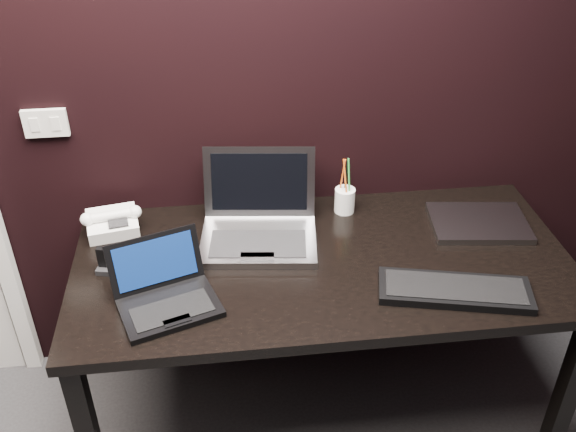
{
  "coord_description": "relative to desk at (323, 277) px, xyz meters",
  "views": [
    {
      "loc": [
        -0.03,
        -0.32,
        2.07
      ],
      "look_at": [
        0.17,
        1.35,
        0.96
      ],
      "focal_mm": 40.0,
      "sensor_mm": 36.0,
      "label": 1
    }
  ],
  "objects": [
    {
      "name": "wall_back",
      "position": [
        -0.3,
        0.4,
        0.64
      ],
      "size": [
        4.0,
        0.0,
        4.0
      ],
      "primitive_type": "plane",
      "rotation": [
        1.57,
        0.0,
        0.0
      ],
      "color": "black",
      "rests_on": "ground"
    },
    {
      "name": "wall_switch",
      "position": [
        -0.92,
        0.39,
        0.46
      ],
      "size": [
        0.15,
        0.02,
        0.1
      ],
      "color": "silver",
      "rests_on": "wall_back"
    },
    {
      "name": "desk",
      "position": [
        0.0,
        0.0,
        0.0
      ],
      "size": [
        1.7,
        0.8,
        0.74
      ],
      "color": "black",
      "rests_on": "ground"
    },
    {
      "name": "netbook",
      "position": [
        -0.52,
        -0.17,
        0.12
      ],
      "size": [
        0.36,
        0.34,
        0.19
      ],
      "color": "black",
      "rests_on": "desk"
    },
    {
      "name": "silver_laptop",
      "position": [
        -0.21,
        0.16,
        0.13
      ],
      "size": [
        0.44,
        0.41,
        0.28
      ],
      "color": "#9D9DA3",
      "rests_on": "desk"
    },
    {
      "name": "ext_keyboard",
      "position": [
        0.38,
        -0.23,
        0.09
      ],
      "size": [
        0.5,
        0.27,
        0.03
      ],
      "color": "black",
      "rests_on": "desk"
    },
    {
      "name": "closed_laptop",
      "position": [
        0.6,
        0.13,
        0.09
      ],
      "size": [
        0.38,
        0.29,
        0.02
      ],
      "color": "gray",
      "rests_on": "desk"
    },
    {
      "name": "desk_phone",
      "position": [
        -0.73,
        0.25,
        0.12
      ],
      "size": [
        0.22,
        0.19,
        0.11
      ],
      "color": "white",
      "rests_on": "desk"
    },
    {
      "name": "mobile_phone",
      "position": [
        -0.73,
        0.02,
        0.11
      ],
      "size": [
        0.06,
        0.05,
        0.09
      ],
      "color": "black",
      "rests_on": "desk"
    },
    {
      "name": "pen_cup",
      "position": [
        0.13,
        0.29,
        0.13
      ],
      "size": [
        0.08,
        0.08,
        0.22
      ],
      "color": "white",
      "rests_on": "desk"
    }
  ]
}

